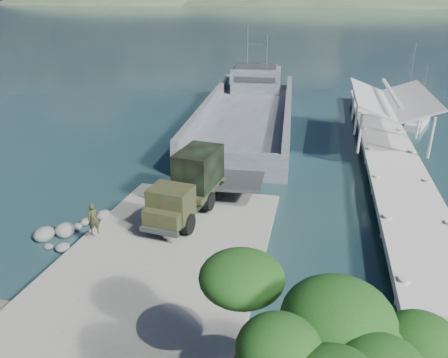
{
  "coord_description": "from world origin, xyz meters",
  "views": [
    {
      "loc": [
        7.13,
        -19.1,
        12.8
      ],
      "look_at": [
        1.57,
        6.0,
        1.88
      ],
      "focal_mm": 35.0,
      "sensor_mm": 36.0,
      "label": 1
    }
  ],
  "objects_px": {
    "sailboat_far": "(407,102)",
    "overhang_tree": "(333,351)",
    "soldier": "(94,225)",
    "military_truck": "(190,184)",
    "sailboat_near": "(417,123)",
    "pier": "(387,136)",
    "landing_craft": "(248,119)"
  },
  "relations": [
    {
      "from": "sailboat_far",
      "to": "overhang_tree",
      "type": "xyz_separation_m",
      "value": [
        -9.87,
        -49.24,
        4.59
      ]
    },
    {
      "from": "soldier",
      "to": "sailboat_far",
      "type": "bearing_deg",
      "value": 27.21
    },
    {
      "from": "military_truck",
      "to": "sailboat_near",
      "type": "distance_m",
      "value": 30.1
    },
    {
      "from": "pier",
      "to": "soldier",
      "type": "bearing_deg",
      "value": -131.53
    },
    {
      "from": "military_truck",
      "to": "soldier",
      "type": "bearing_deg",
      "value": -124.28
    },
    {
      "from": "pier",
      "to": "sailboat_far",
      "type": "bearing_deg",
      "value": 76.27
    },
    {
      "from": "military_truck",
      "to": "sailboat_far",
      "type": "relative_size",
      "value": 1.02
    },
    {
      "from": "landing_craft",
      "to": "military_truck",
      "type": "relative_size",
      "value": 4.49
    },
    {
      "from": "pier",
      "to": "sailboat_near",
      "type": "relative_size",
      "value": 6.68
    },
    {
      "from": "overhang_tree",
      "to": "landing_craft",
      "type": "bearing_deg",
      "value": 102.69
    },
    {
      "from": "pier",
      "to": "soldier",
      "type": "distance_m",
      "value": 25.79
    },
    {
      "from": "landing_craft",
      "to": "military_truck",
      "type": "bearing_deg",
      "value": -94.21
    },
    {
      "from": "military_truck",
      "to": "overhang_tree",
      "type": "distance_m",
      "value": 17.01
    },
    {
      "from": "landing_craft",
      "to": "sailboat_near",
      "type": "bearing_deg",
      "value": 9.18
    },
    {
      "from": "landing_craft",
      "to": "sailboat_far",
      "type": "height_order",
      "value": "landing_craft"
    },
    {
      "from": "soldier",
      "to": "sailboat_near",
      "type": "relative_size",
      "value": 0.27
    },
    {
      "from": "soldier",
      "to": "sailboat_far",
      "type": "height_order",
      "value": "sailboat_far"
    },
    {
      "from": "sailboat_near",
      "to": "sailboat_far",
      "type": "xyz_separation_m",
      "value": [
        0.51,
        9.97,
        0.05
      ]
    },
    {
      "from": "military_truck",
      "to": "sailboat_far",
      "type": "bearing_deg",
      "value": 70.19
    },
    {
      "from": "soldier",
      "to": "overhang_tree",
      "type": "relative_size",
      "value": 0.26
    },
    {
      "from": "soldier",
      "to": "sailboat_far",
      "type": "relative_size",
      "value": 0.23
    },
    {
      "from": "soldier",
      "to": "sailboat_near",
      "type": "distance_m",
      "value": 36.07
    },
    {
      "from": "landing_craft",
      "to": "overhang_tree",
      "type": "height_order",
      "value": "landing_craft"
    },
    {
      "from": "pier",
      "to": "overhang_tree",
      "type": "xyz_separation_m",
      "value": [
        -5.06,
        -29.56,
        3.4
      ]
    },
    {
      "from": "sailboat_near",
      "to": "sailboat_far",
      "type": "bearing_deg",
      "value": 107.32
    },
    {
      "from": "pier",
      "to": "sailboat_far",
      "type": "height_order",
      "value": "sailboat_far"
    },
    {
      "from": "soldier",
      "to": "sailboat_near",
      "type": "xyz_separation_m",
      "value": [
        21.4,
        29.02,
        -1.03
      ]
    },
    {
      "from": "military_truck",
      "to": "landing_craft",
      "type": "bearing_deg",
      "value": 97.37
    },
    {
      "from": "pier",
      "to": "military_truck",
      "type": "distance_m",
      "value": 19.76
    },
    {
      "from": "landing_craft",
      "to": "overhang_tree",
      "type": "relative_size",
      "value": 5.06
    },
    {
      "from": "military_truck",
      "to": "sailboat_near",
      "type": "height_order",
      "value": "sailboat_near"
    },
    {
      "from": "pier",
      "to": "landing_craft",
      "type": "height_order",
      "value": "landing_craft"
    }
  ]
}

